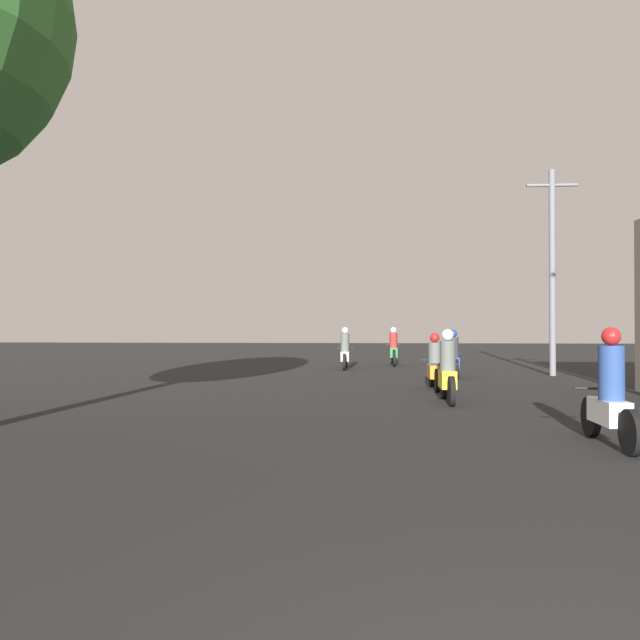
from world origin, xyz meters
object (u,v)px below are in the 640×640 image
at_px(motorcycle_blue, 453,358).
at_px(motorcycle_green, 393,350).
at_px(motorcycle_orange, 435,367).
at_px(utility_pole_far, 552,268).
at_px(motorcycle_yellow, 447,373).
at_px(motorcycle_silver, 345,352).
at_px(motorcycle_white, 610,398).

distance_m(motorcycle_blue, motorcycle_green, 6.13).
distance_m(motorcycle_orange, utility_pole_far, 7.02).
bearing_deg(motorcycle_blue, motorcycle_yellow, -107.82).
height_order(motorcycle_yellow, motorcycle_blue, motorcycle_yellow).
height_order(motorcycle_blue, motorcycle_green, motorcycle_green).
relative_size(motorcycle_yellow, motorcycle_silver, 0.93).
bearing_deg(motorcycle_orange, utility_pole_far, 54.73).
height_order(motorcycle_silver, utility_pole_far, utility_pole_far).
bearing_deg(motorcycle_blue, motorcycle_silver, 125.20).
height_order(motorcycle_green, utility_pole_far, utility_pole_far).
bearing_deg(motorcycle_orange, motorcycle_yellow, -84.10).
xyz_separation_m(motorcycle_white, motorcycle_yellow, (-1.52, 4.57, -0.01)).
distance_m(motorcycle_silver, utility_pole_far, 7.78).
xyz_separation_m(motorcycle_yellow, motorcycle_orange, (0.02, 2.73, -0.04)).
bearing_deg(motorcycle_silver, motorcycle_orange, -62.15).
xyz_separation_m(motorcycle_blue, utility_pole_far, (3.28, 0.94, 2.88)).
distance_m(motorcycle_yellow, motorcycle_silver, 10.41).
bearing_deg(motorcycle_white, motorcycle_blue, 83.38).
relative_size(motorcycle_silver, utility_pole_far, 0.30).
distance_m(motorcycle_yellow, motorcycle_green, 12.50).
bearing_deg(motorcycle_white, utility_pole_far, 67.84).
distance_m(motorcycle_white, motorcycle_yellow, 4.82).
bearing_deg(motorcycle_orange, motorcycle_green, 100.06).
distance_m(motorcycle_green, utility_pole_far, 7.53).
bearing_deg(utility_pole_far, motorcycle_yellow, -119.63).
xyz_separation_m(motorcycle_yellow, motorcycle_green, (-0.61, 12.49, 0.01)).
height_order(motorcycle_yellow, motorcycle_green, motorcycle_green).
bearing_deg(motorcycle_blue, utility_pole_far, 6.79).
xyz_separation_m(motorcycle_white, utility_pole_far, (2.75, 12.08, 2.85)).
relative_size(motorcycle_blue, motorcycle_green, 0.93).
xyz_separation_m(motorcycle_yellow, utility_pole_far, (4.27, 7.51, 2.86)).
bearing_deg(motorcycle_white, motorcycle_green, 87.77).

